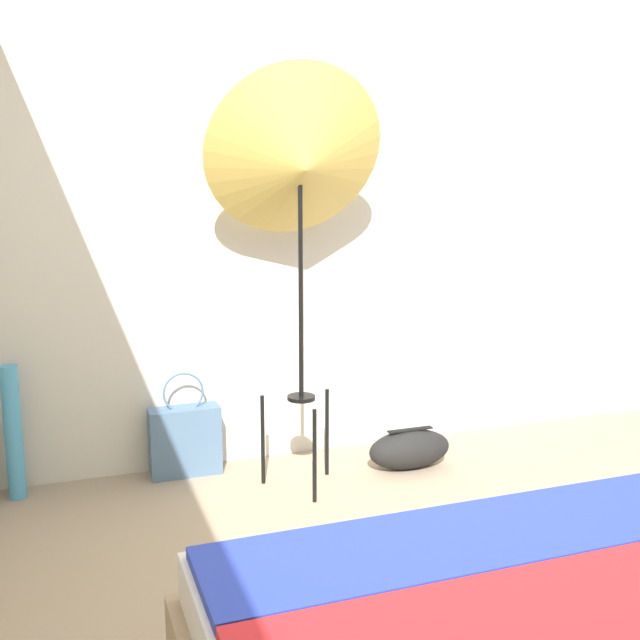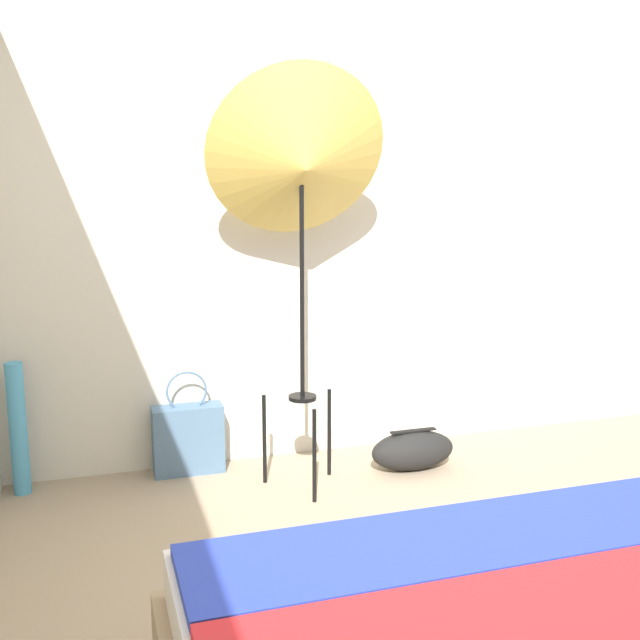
# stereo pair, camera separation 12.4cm
# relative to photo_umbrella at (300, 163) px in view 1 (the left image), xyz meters

# --- Properties ---
(wall_back) EXTENTS (8.00, 0.05, 2.60)m
(wall_back) POSITION_rel_photo_umbrella_xyz_m (0.10, 0.48, -0.29)
(wall_back) COLOR beige
(wall_back) RESTS_ON ground_plane
(photo_umbrella) EXTENTS (0.87, 0.57, 2.03)m
(photo_umbrella) POSITION_rel_photo_umbrella_xyz_m (0.00, 0.00, 0.00)
(photo_umbrella) COLOR black
(photo_umbrella) RESTS_ON ground_plane
(tote_bag) EXTENTS (0.36, 0.14, 0.55)m
(tote_bag) POSITION_rel_photo_umbrella_xyz_m (-0.52, 0.35, -1.40)
(tote_bag) COLOR slate
(tote_bag) RESTS_ON ground_plane
(duffel_bag) EXTENTS (0.46, 0.21, 0.22)m
(duffel_bag) POSITION_rel_photo_umbrella_xyz_m (0.62, 0.03, -1.48)
(duffel_bag) COLOR black
(duffel_bag) RESTS_ON ground_plane
(paper_roll) EXTENTS (0.08, 0.08, 0.66)m
(paper_roll) POSITION_rel_photo_umbrella_xyz_m (-1.34, 0.33, -1.26)
(paper_roll) COLOR #4CA3D1
(paper_roll) RESTS_ON ground_plane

